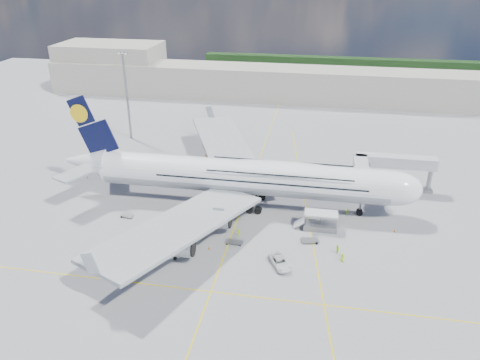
% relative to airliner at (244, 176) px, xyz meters
% --- Properties ---
extents(ground, '(300.00, 300.00, 0.00)m').
position_rel_airliner_xyz_m(ground, '(-0.26, -10.00, -6.87)').
color(ground, gray).
rests_on(ground, ground).
extents(taxi_line_main, '(0.25, 220.00, 0.01)m').
position_rel_airliner_xyz_m(taxi_line_main, '(-0.26, -10.00, -6.86)').
color(taxi_line_main, yellow).
rests_on(taxi_line_main, ground).
extents(taxi_line_cross, '(120.00, 0.25, 0.01)m').
position_rel_airliner_xyz_m(taxi_line_cross, '(-0.26, -30.00, -6.86)').
color(taxi_line_cross, yellow).
rests_on(taxi_line_cross, ground).
extents(taxi_line_diag, '(14.16, 99.06, 0.01)m').
position_rel_airliner_xyz_m(taxi_line_diag, '(13.74, -0.00, -6.86)').
color(taxi_line_diag, yellow).
rests_on(taxi_line_diag, ground).
extents(airliner, '(77.26, 79.15, 23.71)m').
position_rel_airliner_xyz_m(airliner, '(0.00, 0.00, 0.00)').
color(airliner, white).
rests_on(airliner, ground).
extents(jet_bridge, '(18.80, 12.10, 8.50)m').
position_rel_airliner_xyz_m(jet_bridge, '(29.55, 10.94, -0.02)').
color(jet_bridge, '#B7B7BC').
rests_on(jet_bridge, ground).
extents(cargo_loader, '(8.53, 3.20, 3.67)m').
position_rel_airliner_xyz_m(cargo_loader, '(16.56, -7.11, -5.62)').
color(cargo_loader, silver).
rests_on(cargo_loader, ground).
extents(light_mast, '(3.00, 0.70, 25.50)m').
position_rel_airliner_xyz_m(light_mast, '(-40.26, 35.00, 6.34)').
color(light_mast, gray).
rests_on(light_mast, ground).
extents(terminal, '(180.00, 16.00, 12.00)m').
position_rel_airliner_xyz_m(terminal, '(-0.26, 85.00, -0.87)').
color(terminal, '#B2AD9E').
rests_on(terminal, ground).
extents(hangar, '(40.00, 22.00, 18.00)m').
position_rel_airliner_xyz_m(hangar, '(-70.26, 90.00, 2.13)').
color(hangar, '#B2AD9E').
rests_on(hangar, ground).
extents(tree_line, '(160.00, 6.00, 8.00)m').
position_rel_airliner_xyz_m(tree_line, '(39.74, 130.00, -2.87)').
color(tree_line, '#193814').
rests_on(tree_line, ground).
extents(dolly_row_a, '(2.96, 1.72, 1.82)m').
position_rel_airliner_xyz_m(dolly_row_a, '(-15.33, -22.24, -5.89)').
color(dolly_row_a, gray).
rests_on(dolly_row_a, ground).
extents(dolly_row_b, '(2.95, 2.36, 1.65)m').
position_rel_airliner_xyz_m(dolly_row_b, '(-9.50, -9.16, -5.98)').
color(dolly_row_b, gray).
rests_on(dolly_row_b, ground).
extents(dolly_row_c, '(3.59, 2.24, 2.14)m').
position_rel_airliner_xyz_m(dolly_row_c, '(-8.90, -16.97, -5.72)').
color(dolly_row_c, gray).
rests_on(dolly_row_c, ground).
extents(dolly_back, '(2.88, 2.05, 0.38)m').
position_rel_airliner_xyz_m(dolly_back, '(-23.11, -9.64, -6.57)').
color(dolly_back, gray).
rests_on(dolly_back, ground).
extents(dolly_nose_far, '(3.63, 2.50, 0.48)m').
position_rel_airliner_xyz_m(dolly_nose_far, '(14.93, -12.32, -6.49)').
color(dolly_nose_far, gray).
rests_on(dolly_nose_far, ground).
extents(dolly_nose_near, '(3.18, 1.78, 0.46)m').
position_rel_airliner_xyz_m(dolly_nose_near, '(0.82, -15.47, -6.51)').
color(dolly_nose_near, gray).
rests_on(dolly_nose_near, ground).
extents(baggage_tug, '(3.29, 2.48, 1.86)m').
position_rel_airliner_xyz_m(baggage_tug, '(-9.66, -21.93, -6.05)').
color(baggage_tug, white).
rests_on(baggage_tug, ground).
extents(catering_truck_inner, '(7.79, 3.94, 4.44)m').
position_rel_airliner_xyz_m(catering_truck_inner, '(-10.15, 21.37, -4.77)').
color(catering_truck_inner, gray).
rests_on(catering_truck_inner, ground).
extents(catering_truck_outer, '(6.53, 3.18, 3.75)m').
position_rel_airliner_xyz_m(catering_truck_outer, '(-13.77, 37.01, -5.13)').
color(catering_truck_outer, gray).
rests_on(catering_truck_outer, ground).
extents(service_van, '(4.92, 6.23, 1.57)m').
position_rel_airliner_xyz_m(service_van, '(10.09, -21.12, -6.08)').
color(service_van, silver).
rests_on(service_van, ground).
extents(crew_nose, '(0.62, 0.47, 1.54)m').
position_rel_airliner_xyz_m(crew_nose, '(22.25, -0.30, -6.10)').
color(crew_nose, '#C4F91A').
rests_on(crew_nose, ground).
extents(crew_loader, '(1.07, 1.14, 1.87)m').
position_rel_airliner_xyz_m(crew_loader, '(19.99, -15.50, -5.93)').
color(crew_loader, '#AAFC1A').
rests_on(crew_loader, ground).
extents(crew_wing, '(0.56, 0.95, 1.52)m').
position_rel_airliner_xyz_m(crew_wing, '(-14.09, -12.44, -6.11)').
color(crew_wing, '#BAEB18').
rests_on(crew_wing, ground).
extents(crew_van, '(1.04, 0.97, 1.78)m').
position_rel_airliner_xyz_m(crew_van, '(20.92, -17.69, -5.98)').
color(crew_van, '#ACF019').
rests_on(crew_van, ground).
extents(crew_tug, '(1.17, 0.82, 1.65)m').
position_rel_airliner_xyz_m(crew_tug, '(1.08, -12.75, -6.04)').
color(crew_tug, '#A8DA17').
rests_on(crew_tug, ground).
extents(cone_nose, '(0.39, 0.39, 0.49)m').
position_rel_airliner_xyz_m(cone_nose, '(31.25, -5.78, -6.63)').
color(cone_nose, orange).
rests_on(cone_nose, ground).
extents(cone_wing_left_inner, '(0.46, 0.46, 0.59)m').
position_rel_airliner_xyz_m(cone_wing_left_inner, '(-13.36, 15.28, -6.58)').
color(cone_wing_left_inner, orange).
rests_on(cone_wing_left_inner, ground).
extents(cone_wing_left_outer, '(0.39, 0.39, 0.49)m').
position_rel_airliner_xyz_m(cone_wing_left_outer, '(-17.30, 31.46, -6.63)').
color(cone_wing_left_outer, orange).
rests_on(cone_wing_left_outer, ground).
extents(cone_wing_right_inner, '(0.43, 0.43, 0.55)m').
position_rel_airliner_xyz_m(cone_wing_right_inner, '(-3.46, -18.08, -6.60)').
color(cone_wing_right_inner, orange).
rests_on(cone_wing_right_inner, ground).
extents(cone_wing_right_outer, '(0.42, 0.42, 0.54)m').
position_rel_airliner_xyz_m(cone_wing_right_outer, '(-6.80, -20.08, -6.61)').
color(cone_wing_right_outer, orange).
rests_on(cone_wing_right_outer, ground).
extents(cone_tail, '(0.39, 0.39, 0.50)m').
position_rel_airliner_xyz_m(cone_tail, '(-40.13, 6.48, -6.63)').
color(cone_tail, orange).
rests_on(cone_tail, ground).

